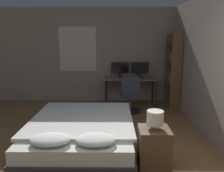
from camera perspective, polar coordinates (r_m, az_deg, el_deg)
The scene contains 12 objects.
wall_back at distance 6.41m, azimuth 0.44°, elevation 7.97°, with size 12.00×0.08×2.70m.
wall_side_right at distance 4.08m, azimuth 26.27°, elevation 4.42°, with size 0.06×12.00×2.70m.
bed at distance 3.86m, azimuth -7.87°, elevation -11.97°, with size 1.72×2.10×0.56m.
nightstand at distance 3.27m, azimuth 10.86°, elevation -15.65°, with size 0.43×0.42×0.59m.
bedside_lamp at distance 3.09m, azimuth 11.19°, elevation -8.17°, with size 0.23×0.23×0.26m.
desk at distance 6.11m, azimuth 4.82°, elevation 1.28°, with size 1.46×0.66×0.76m.
monitor_left at distance 6.27m, azimuth 2.09°, elevation 4.62°, with size 0.50×0.16×0.41m.
monitor_right at distance 6.32m, azimuth 7.33°, elevation 4.58°, with size 0.50×0.16×0.41m.
keyboard at distance 5.87m, azimuth 5.00°, elevation 1.83°, with size 0.38×0.13×0.02m.
computer_mouse at distance 5.90m, azimuth 7.71°, elevation 1.91°, with size 0.07×0.05×0.04m.
office_chair at distance 5.46m, azimuth 4.83°, elevation -3.04°, with size 0.52×0.52×0.95m.
bookshelf at distance 6.02m, azimuth 15.78°, elevation 4.61°, with size 0.27×0.70×1.96m.
Camera 1 is at (-0.01, -2.14, 1.80)m, focal length 35.00 mm.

